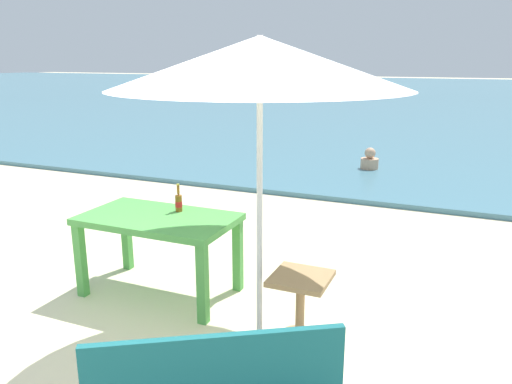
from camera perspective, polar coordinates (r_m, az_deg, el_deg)
sea_water at (r=32.46m, az=19.90°, el=10.39°), size 120.00×50.00×0.08m
picnic_table_green at (r=4.69m, az=-11.02°, el=-3.97°), size 1.40×0.80×0.76m
beer_bottle_amber at (r=4.73m, az=-8.79°, el=-1.09°), size 0.07×0.07×0.26m
patio_umbrella at (r=3.52m, az=0.44°, el=14.45°), size 2.10×2.10×2.30m
side_table_wood at (r=3.98m, az=5.06°, el=-11.92°), size 0.44×0.44×0.54m
swimmer_person at (r=9.93m, az=12.80°, el=3.52°), size 0.34×0.34×0.41m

